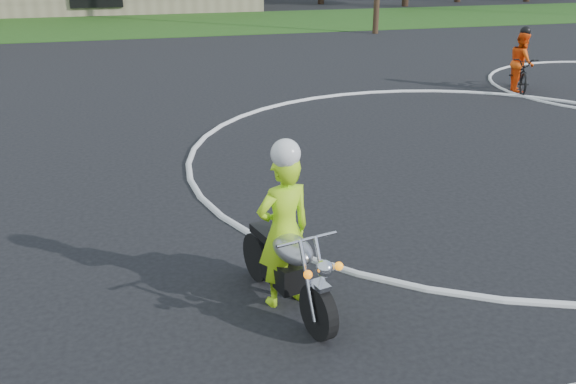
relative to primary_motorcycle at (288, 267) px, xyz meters
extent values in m
plane|color=black|center=(5.36, 1.77, -0.56)|extent=(120.00, 120.00, 0.00)
cube|color=#1E4714|center=(5.36, 28.77, -0.55)|extent=(120.00, 10.00, 0.02)
torus|color=silver|center=(5.36, 4.77, -0.55)|extent=(12.12, 12.12, 0.12)
cylinder|color=black|center=(0.17, -0.70, -0.23)|extent=(0.29, 0.67, 0.66)
cylinder|color=black|center=(-0.20, 0.78, -0.23)|extent=(0.29, 0.67, 0.66)
cube|color=black|center=(-0.03, 0.09, -0.12)|extent=(0.44, 0.66, 0.33)
ellipsoid|color=#9E9EA2|center=(0.03, -0.12, 0.29)|extent=(0.55, 0.77, 0.31)
cube|color=black|center=(-0.11, 0.41, 0.25)|extent=(0.43, 0.70, 0.11)
cylinder|color=white|center=(0.06, -0.64, 0.15)|extent=(0.14, 0.39, 0.88)
cylinder|color=white|center=(0.25, -0.59, 0.15)|extent=(0.14, 0.39, 0.88)
cube|color=silver|center=(0.18, -0.72, 0.12)|extent=(0.21, 0.27, 0.05)
cylinder|color=silver|center=(0.11, -0.44, 0.56)|extent=(0.75, 0.22, 0.04)
sphere|color=silver|center=(0.20, -0.81, 0.37)|extent=(0.20, 0.20, 0.20)
sphere|color=orange|center=(0.00, -0.83, 0.34)|extent=(0.10, 0.10, 0.10)
sphere|color=orange|center=(0.38, -0.74, 0.34)|extent=(0.10, 0.10, 0.10)
cylinder|color=white|center=(0.04, 0.56, -0.23)|extent=(0.30, 0.87, 0.09)
imported|color=#B2F419|center=(-0.01, 0.14, 0.41)|extent=(0.80, 0.62, 1.93)
sphere|color=silver|center=(0.00, 0.09, 1.40)|extent=(0.35, 0.35, 0.35)
imported|color=black|center=(9.74, 9.94, -0.04)|extent=(1.37, 2.09, 1.04)
imported|color=#FF510D|center=(9.74, 9.94, 0.31)|extent=(0.92, 1.02, 1.73)
sphere|color=black|center=(9.74, 9.94, 1.19)|extent=(0.30, 0.30, 0.30)
camera|label=1|loc=(-1.74, -6.61, 3.67)|focal=40.00mm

